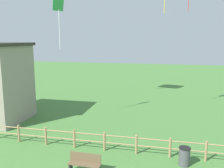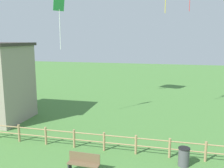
% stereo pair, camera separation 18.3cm
% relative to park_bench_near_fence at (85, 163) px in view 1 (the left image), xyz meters
% --- Properties ---
extents(wooden_fence, '(19.04, 0.14, 1.13)m').
position_rel_park_bench_near_fence_xyz_m(wooden_fence, '(0.33, 2.59, 0.12)').
color(wooden_fence, '#9E7F56').
rests_on(wooden_fence, ground_plane).
extents(park_bench_near_fence, '(1.63, 0.46, 0.98)m').
position_rel_park_bench_near_fence_xyz_m(park_bench_near_fence, '(0.00, 0.00, 0.00)').
color(park_bench_near_fence, brown).
rests_on(park_bench_near_fence, ground_plane).
extents(trash_bin, '(0.61, 0.61, 0.99)m').
position_rel_park_bench_near_fence_xyz_m(trash_bin, '(4.84, 1.83, -0.02)').
color(trash_bin, '#4C4C51').
rests_on(trash_bin, ground_plane).
extents(kite_green_diamond, '(0.69, 0.90, 4.07)m').
position_rel_park_bench_near_fence_xyz_m(kite_green_diamond, '(-4.19, 6.78, 8.20)').
color(kite_green_diamond, green).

